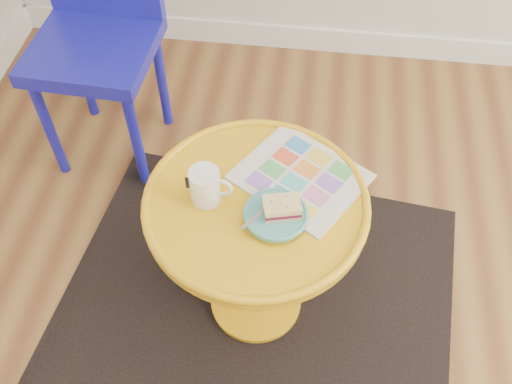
# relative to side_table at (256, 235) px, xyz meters

# --- Properties ---
(room_walls) EXTENTS (4.00, 4.00, 4.00)m
(room_walls) POSITION_rel_side_table_xyz_m (-0.34, 0.40, -0.35)
(room_walls) COLOR silver
(room_walls) RESTS_ON ground
(rug) EXTENTS (1.42, 1.24, 0.01)m
(rug) POSITION_rel_side_table_xyz_m (0.00, 0.00, -0.41)
(rug) COLOR black
(rug) RESTS_ON ground
(side_table) EXTENTS (0.60, 0.60, 0.57)m
(side_table) POSITION_rel_side_table_xyz_m (0.00, 0.00, 0.00)
(side_table) COLOR gold
(side_table) RESTS_ON ground
(chair) EXTENTS (0.44, 0.45, 0.96)m
(chair) POSITION_rel_side_table_xyz_m (-0.66, 0.73, 0.14)
(chair) COLOR #1918A1
(chair) RESTS_ON ground
(newspaper) EXTENTS (0.41, 0.40, 0.01)m
(newspaper) POSITION_rel_side_table_xyz_m (0.11, 0.10, 0.16)
(newspaper) COLOR silver
(newspaper) RESTS_ON side_table
(mug) EXTENTS (0.11, 0.08, 0.10)m
(mug) POSITION_rel_side_table_xyz_m (-0.13, -0.01, 0.22)
(mug) COLOR white
(mug) RESTS_ON side_table
(plate) EXTENTS (0.16, 0.16, 0.02)m
(plate) POSITION_rel_side_table_xyz_m (0.06, -0.05, 0.18)
(plate) COLOR #4FA7A0
(plate) RESTS_ON newspaper
(cake_slice) EXTENTS (0.11, 0.08, 0.04)m
(cake_slice) POSITION_rel_side_table_xyz_m (0.07, -0.04, 0.20)
(cake_slice) COLOR #D3BC8C
(cake_slice) RESTS_ON plate
(fork) EXTENTS (0.10, 0.13, 0.00)m
(fork) POSITION_rel_side_table_xyz_m (0.02, -0.05, 0.19)
(fork) COLOR silver
(fork) RESTS_ON plate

